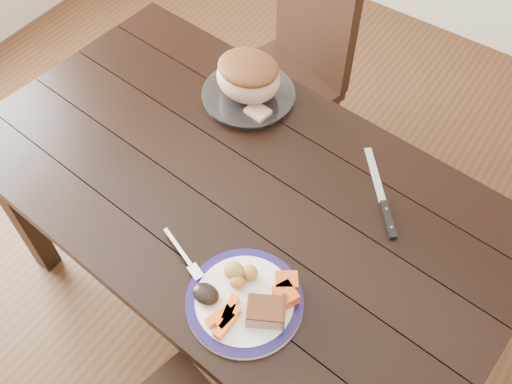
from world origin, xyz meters
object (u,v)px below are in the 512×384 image
Objects in this scene: dining_table at (238,203)px; carving_knife at (385,208)px; fork at (185,257)px; chair_far at (289,65)px; serving_platter at (248,96)px; dinner_plate at (245,302)px; roast_joint at (248,78)px; pork_slice at (265,312)px.

carving_knife is at bearing 23.50° from dining_table.
dining_table is 0.30m from fork.
serving_platter is at bearing 123.48° from chair_far.
fork is at bearing 126.90° from chair_far.
chair_far is 1.17m from dinner_plate.
chair_far is (-0.29, 0.73, -0.13)m from dining_table.
serving_platter is at bearing 120.22° from dining_table.
dinner_plate is 0.72m from roast_joint.
dinner_plate is at bearing -50.85° from dining_table.
carving_knife is at bearing 72.13° from fork.
fork is (0.21, -0.58, 0.01)m from serving_platter.
serving_platter is (0.11, -0.43, 0.23)m from chair_far.
dining_table is 8.01× the size of roast_joint.
dinner_plate is 1.68× the size of fork.
serving_platter is 0.58m from carving_knife.
serving_platter is at bearing 128.55° from pork_slice.
dinner_plate is 0.07m from pork_slice.
chair_far is 10.39× the size of pork_slice.
fork is (-0.26, 0.01, -0.02)m from pork_slice.
dining_table is 0.37m from serving_platter.
pork_slice is 0.35× the size of carving_knife.
fork is at bearing -78.74° from carving_knife.
pork_slice reaches higher than serving_platter.
chair_far is at bearing 104.37° from roast_joint.
carving_knife reaches higher than dining_table.
chair_far reaches higher than dinner_plate.
dinner_plate is 1.00× the size of serving_platter.
serving_platter reaches higher than dining_table.
carving_knife is (0.15, 0.45, -0.00)m from dinner_plate.
chair_far reaches higher than fork.
roast_joint is (0.00, 0.00, 0.08)m from serving_platter.
pork_slice is (0.06, -0.01, 0.03)m from dinner_plate.
dining_table is at bearing -59.78° from serving_platter.
dinner_plate is 1.40× the size of roast_joint.
roast_joint is (-0.41, 0.59, 0.08)m from dinner_plate.
fork reaches higher than serving_platter.
serving_platter is 3.25× the size of pork_slice.
roast_joint reaches higher than serving_platter.
roast_joint is at bearing 0.00° from serving_platter.
dinner_plate reaches higher than dining_table.
serving_platter reaches higher than carving_knife.
chair_far reaches higher than roast_joint.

